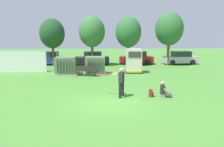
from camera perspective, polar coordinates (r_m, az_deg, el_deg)
ground_plane at (r=11.68m, az=-0.58°, el=-7.84°), size 96.00×96.00×0.00m
fence_panel at (r=23.12m, az=-22.56°, el=2.83°), size 4.80×0.12×2.00m
transformer_west at (r=20.44m, az=-12.04°, el=1.93°), size 2.10×1.70×1.62m
transformer_mid_west at (r=20.32m, az=-4.41°, el=2.07°), size 2.10×1.70×1.62m
generator_enclosure at (r=20.98m, az=5.70°, el=3.26°), size 1.60×1.40×2.30m
park_bench at (r=19.32m, az=-6.67°, el=0.87°), size 1.84×0.82×0.92m
batter at (r=12.67m, az=2.23°, el=-1.87°), size 1.55×0.94×1.74m
sports_ball at (r=11.91m, az=6.42°, el=-7.33°), size 0.09×0.09×0.09m
seated_spectator at (r=13.09m, az=13.50°, el=-4.44°), size 0.74×0.57×0.96m
backpack at (r=13.07m, az=10.12°, el=-5.08°), size 0.32×0.36×0.44m
tree_left at (r=26.46m, az=-15.36°, el=10.01°), size 2.86×2.86×5.47m
tree_center_left at (r=25.83m, az=-5.26°, el=10.82°), size 3.03×3.03×5.79m
tree_center_right at (r=25.78m, az=4.29°, el=10.71°), size 2.99×2.99×5.71m
tree_right at (r=26.94m, az=14.72°, el=11.19°), size 3.28×3.28×6.26m
parked_car_leftmost at (r=27.85m, az=-16.36°, el=3.77°), size 4.29×2.10×1.62m
parked_car_left_of_center at (r=26.87m, az=-5.32°, el=3.91°), size 4.30×2.12×1.62m
parked_car_right_of_center at (r=27.57m, az=6.38°, el=4.05°), size 4.29×2.11×1.62m
parked_car_rightmost at (r=28.54m, az=17.36°, el=3.86°), size 4.34×2.22×1.62m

